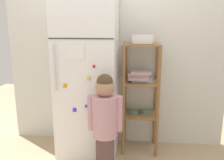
{
  "coord_description": "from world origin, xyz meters",
  "views": [
    {
      "loc": [
        0.26,
        -2.56,
        1.5
      ],
      "look_at": [
        -0.01,
        0.02,
        0.88
      ],
      "focal_mm": 38.71,
      "sensor_mm": 36.0,
      "label": 1
    }
  ],
  "objects_px": {
    "child_standing": "(105,116)",
    "fruit_bin": "(143,40)",
    "pantry_shelf_unit": "(140,87)",
    "refrigerator": "(88,76)"
  },
  "relations": [
    {
      "from": "child_standing",
      "to": "fruit_bin",
      "type": "relative_size",
      "value": 4.56
    },
    {
      "from": "pantry_shelf_unit",
      "to": "fruit_bin",
      "type": "relative_size",
      "value": 5.58
    },
    {
      "from": "fruit_bin",
      "to": "child_standing",
      "type": "bearing_deg",
      "value": -123.07
    },
    {
      "from": "refrigerator",
      "to": "pantry_shelf_unit",
      "type": "bearing_deg",
      "value": 11.66
    },
    {
      "from": "refrigerator",
      "to": "fruit_bin",
      "type": "relative_size",
      "value": 8.06
    },
    {
      "from": "pantry_shelf_unit",
      "to": "fruit_bin",
      "type": "height_order",
      "value": "fruit_bin"
    },
    {
      "from": "child_standing",
      "to": "refrigerator",
      "type": "bearing_deg",
      "value": 120.03
    },
    {
      "from": "refrigerator",
      "to": "fruit_bin",
      "type": "xyz_separation_m",
      "value": [
        0.6,
        0.11,
        0.39
      ]
    },
    {
      "from": "refrigerator",
      "to": "fruit_bin",
      "type": "bearing_deg",
      "value": 10.77
    },
    {
      "from": "refrigerator",
      "to": "fruit_bin",
      "type": "distance_m",
      "value": 0.73
    }
  ]
}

